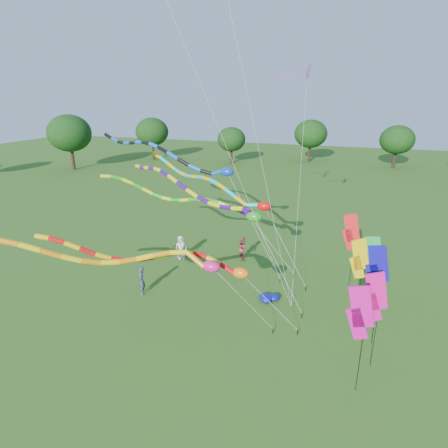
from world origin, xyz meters
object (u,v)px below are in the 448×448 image
(blue_nylon_heap, at_px, (265,300))
(person_b, at_px, (141,281))
(tube_kite_red, at_px, (168,260))
(tube_kite_orange, at_px, (119,257))
(person_a, at_px, (181,247))
(person_c, at_px, (243,249))

(blue_nylon_heap, relative_size, person_b, 0.73)
(tube_kite_red, relative_size, tube_kite_orange, 0.91)
(person_a, bearing_deg, tube_kite_red, -110.53)
(tube_kite_orange, xyz_separation_m, blue_nylon_heap, (5.80, 5.88, -4.50))
(tube_kite_red, xyz_separation_m, person_c, (1.10, 9.87, -3.22))
(blue_nylon_heap, bearing_deg, person_c, 118.16)
(person_a, xyz_separation_m, person_b, (-0.04, -5.71, 0.00))
(blue_nylon_heap, xyz_separation_m, person_b, (-7.58, -1.45, 0.71))
(tube_kite_orange, xyz_separation_m, person_c, (2.79, 11.50, -3.83))
(tube_kite_red, height_order, tube_kite_orange, tube_kite_orange)
(tube_kite_red, xyz_separation_m, person_a, (-3.44, 8.51, -3.18))
(tube_kite_red, xyz_separation_m, blue_nylon_heap, (4.10, 4.25, -3.89))
(tube_kite_red, distance_m, person_c, 10.44)
(tube_kite_red, relative_size, person_a, 6.65)
(person_b, bearing_deg, blue_nylon_heap, 67.92)
(tube_kite_red, relative_size, person_c, 6.93)
(person_b, xyz_separation_m, person_c, (4.57, 7.06, -0.04))
(tube_kite_red, distance_m, person_a, 9.72)
(tube_kite_red, height_order, person_b, tube_kite_red)
(blue_nylon_heap, relative_size, person_a, 0.73)
(tube_kite_orange, bearing_deg, person_a, 76.29)
(person_a, height_order, person_b, person_b)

